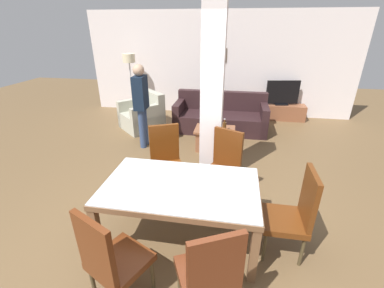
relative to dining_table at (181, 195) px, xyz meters
The scene contains 17 objects.
ground_plane 0.60m from the dining_table, ahead, with size 18.00×18.00×0.00m, color brown.
back_wall 4.98m from the dining_table, 90.00° to the left, with size 7.20×0.09×2.70m.
divider_pillar 1.56m from the dining_table, 81.81° to the left, with size 0.31×0.36×2.70m.
dining_table is the anchor object (origin of this frame).
dining_chair_near_right 0.98m from the dining_table, 64.32° to the right, with size 0.61×0.61×1.02m.
dining_chair_near_left 0.97m from the dining_table, 115.78° to the right, with size 0.61×0.61×1.02m.
dining_chair_head_right 1.22m from the dining_table, ahead, with size 0.46×0.46×1.02m.
dining_chair_far_left 1.02m from the dining_table, 114.30° to the left, with size 0.61×0.61×1.02m.
dining_chair_far_right 1.00m from the dining_table, 64.91° to the left, with size 0.61×0.61×1.02m.
sofa 3.61m from the dining_table, 86.74° to the left, with size 2.15×0.89×0.88m.
armchair 3.78m from the dining_table, 116.26° to the left, with size 1.23×1.23×0.87m.
coffee_table 2.52m from the dining_table, 86.16° to the left, with size 0.79×0.53×0.44m.
bottle 2.45m from the dining_table, 81.72° to the left, with size 0.08×0.08×0.24m.
tv_stand 4.97m from the dining_table, 69.56° to the left, with size 1.28×0.40×0.40m.
tv_screen 4.95m from the dining_table, 69.56° to the left, with size 0.85×0.26×0.64m.
floor_lamp 5.09m from the dining_table, 117.76° to the left, with size 0.32×0.32×1.64m.
standing_person 2.76m from the dining_table, 118.53° to the left, with size 0.24×0.39×1.67m.
Camera 1 is at (0.52, -2.30, 2.32)m, focal length 24.00 mm.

